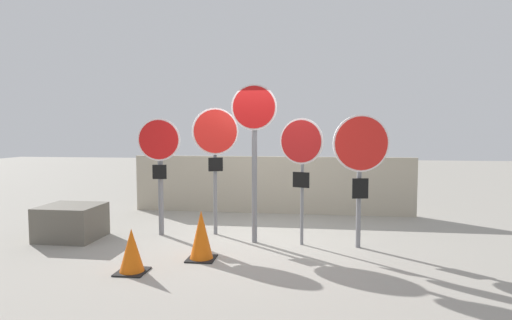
% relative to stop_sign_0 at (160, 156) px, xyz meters
% --- Properties ---
extents(ground_plane, '(40.00, 40.00, 0.00)m').
position_rel_stop_sign_0_xyz_m(ground_plane, '(1.75, -0.13, -1.40)').
color(ground_plane, gray).
extents(fence_back, '(6.30, 0.12, 1.28)m').
position_rel_stop_sign_0_xyz_m(fence_back, '(1.75, 2.21, -0.76)').
color(fence_back, '#A89E89').
rests_on(fence_back, ground).
extents(stop_sign_0, '(0.74, 0.19, 2.07)m').
position_rel_stop_sign_0_xyz_m(stop_sign_0, '(0.00, 0.00, 0.00)').
color(stop_sign_0, slate).
rests_on(stop_sign_0, ground).
extents(stop_sign_1, '(0.76, 0.35, 2.26)m').
position_rel_stop_sign_0_xyz_m(stop_sign_1, '(0.96, 0.17, 0.25)').
color(stop_sign_1, slate).
rests_on(stop_sign_1, ground).
extents(stop_sign_2, '(0.74, 0.15, 2.60)m').
position_rel_stop_sign_0_xyz_m(stop_sign_2, '(1.71, -0.26, 0.40)').
color(stop_sign_2, slate).
rests_on(stop_sign_2, ground).
extents(stop_sign_3, '(0.70, 0.29, 2.05)m').
position_rel_stop_sign_0_xyz_m(stop_sign_3, '(2.47, -0.29, 0.13)').
color(stop_sign_3, slate).
rests_on(stop_sign_3, ground).
extents(stop_sign_4, '(0.88, 0.22, 2.10)m').
position_rel_stop_sign_0_xyz_m(stop_sign_4, '(3.39, -0.34, 0.07)').
color(stop_sign_4, slate).
rests_on(stop_sign_4, ground).
extents(traffic_cone_0, '(0.40, 0.40, 0.72)m').
position_rel_stop_sign_0_xyz_m(traffic_cone_0, '(1.07, -1.19, -1.05)').
color(traffic_cone_0, black).
rests_on(traffic_cone_0, ground).
extents(traffic_cone_1, '(0.38, 0.38, 0.58)m').
position_rel_stop_sign_0_xyz_m(traffic_cone_1, '(0.31, -1.84, -1.12)').
color(traffic_cone_1, black).
rests_on(traffic_cone_1, ground).
extents(storage_crate, '(0.96, 0.84, 0.58)m').
position_rel_stop_sign_0_xyz_m(storage_crate, '(-1.44, -0.41, -1.11)').
color(storage_crate, '#605B51').
rests_on(storage_crate, ground).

